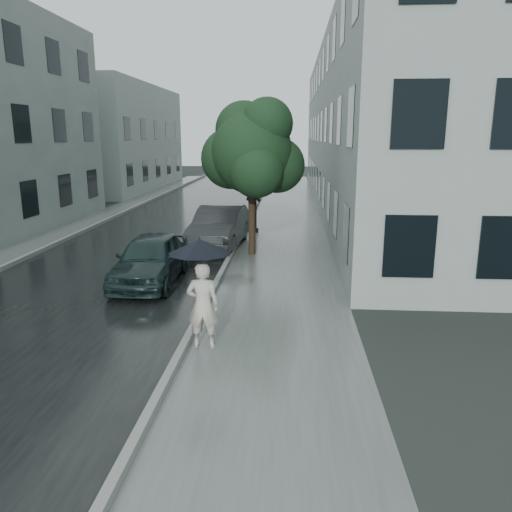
# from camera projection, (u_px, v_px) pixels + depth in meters

# --- Properties ---
(ground) EXTENTS (120.00, 120.00, 0.00)m
(ground) POSITION_uv_depth(u_px,v_px,m) (266.00, 330.00, 10.91)
(ground) COLOR black
(ground) RESTS_ON ground
(sidewalk) EXTENTS (3.50, 60.00, 0.01)m
(sidewalk) POSITION_uv_depth(u_px,v_px,m) (285.00, 230.00, 22.53)
(sidewalk) COLOR slate
(sidewalk) RESTS_ON ground
(kerb_near) EXTENTS (0.15, 60.00, 0.15)m
(kerb_near) POSITION_uv_depth(u_px,v_px,m) (245.00, 228.00, 22.64)
(kerb_near) COLOR slate
(kerb_near) RESTS_ON ground
(asphalt_road) EXTENTS (6.85, 60.00, 0.00)m
(asphalt_road) POSITION_uv_depth(u_px,v_px,m) (169.00, 228.00, 22.89)
(asphalt_road) COLOR black
(asphalt_road) RESTS_ON ground
(kerb_far) EXTENTS (0.15, 60.00, 0.15)m
(kerb_far) POSITION_uv_depth(u_px,v_px,m) (95.00, 226.00, 23.12)
(kerb_far) COLOR slate
(kerb_far) RESTS_ON ground
(sidewalk_far) EXTENTS (1.70, 60.00, 0.01)m
(sidewalk_far) POSITION_uv_depth(u_px,v_px,m) (76.00, 227.00, 23.20)
(sidewalk_far) COLOR #4C5451
(sidewalk_far) RESTS_ON ground
(building_near) EXTENTS (7.02, 36.00, 9.00)m
(building_near) POSITION_uv_depth(u_px,v_px,m) (380.00, 129.00, 28.39)
(building_near) COLOR #8D9A94
(building_near) RESTS_ON ground
(building_far_b) EXTENTS (7.02, 18.00, 8.00)m
(building_far_b) POSITION_uv_depth(u_px,v_px,m) (114.00, 137.00, 40.00)
(building_far_b) COLOR #8D9A94
(building_far_b) RESTS_ON ground
(pedestrian) EXTENTS (0.65, 0.43, 1.76)m
(pedestrian) POSITION_uv_depth(u_px,v_px,m) (203.00, 305.00, 9.82)
(pedestrian) COLOR beige
(pedestrian) RESTS_ON sidewalk
(umbrella) EXTENTS (1.56, 1.56, 1.34)m
(umbrella) POSITION_uv_depth(u_px,v_px,m) (199.00, 246.00, 9.51)
(umbrella) COLOR black
(umbrella) RESTS_ON ground
(street_tree) EXTENTS (3.67, 3.33, 5.40)m
(street_tree) POSITION_uv_depth(u_px,v_px,m) (252.00, 151.00, 17.17)
(street_tree) COLOR #332619
(street_tree) RESTS_ON ground
(lamp_post) EXTENTS (0.84, 0.41, 4.88)m
(lamp_post) POSITION_uv_depth(u_px,v_px,m) (252.00, 168.00, 21.28)
(lamp_post) COLOR black
(lamp_post) RESTS_ON ground
(car_near) EXTENTS (1.73, 4.14, 1.40)m
(car_near) POSITION_uv_depth(u_px,v_px,m) (150.00, 259.00, 14.28)
(car_near) COLOR #182829
(car_near) RESTS_ON ground
(car_far) EXTENTS (1.97, 4.76, 1.53)m
(car_far) POSITION_uv_depth(u_px,v_px,m) (220.00, 227.00, 18.96)
(car_far) COLOR #242729
(car_far) RESTS_ON ground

